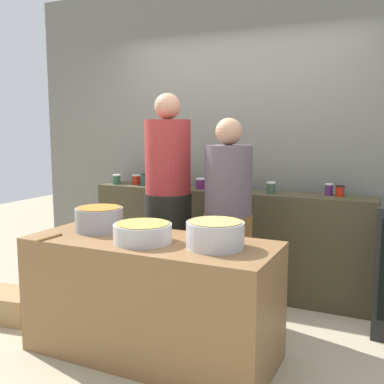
{
  "coord_description": "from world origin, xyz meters",
  "views": [
    {
      "loc": [
        1.51,
        -2.84,
        1.55
      ],
      "look_at": [
        0.0,
        0.35,
        1.05
      ],
      "focal_mm": 42.15,
      "sensor_mm": 36.0,
      "label": 1
    }
  ],
  "objects_px": {
    "preserve_jar_5": "(219,182)",
    "cooking_pot_center": "(143,233)",
    "preserve_jar_3": "(182,180)",
    "preserve_jar_6": "(230,185)",
    "preserve_jar_2": "(145,179)",
    "preserve_jar_9": "(329,189)",
    "wooden_spoon": "(49,237)",
    "cook_in_cap": "(228,233)",
    "preserve_jar_1": "(136,179)",
    "cooking_pot_right": "(215,235)",
    "preserve_jar_8": "(271,188)",
    "cook_with_tongs": "(168,214)",
    "preserve_jar_4": "(200,183)",
    "cooking_pot_left": "(99,219)",
    "preserve_jar_0": "(117,179)",
    "preserve_jar_7": "(240,185)",
    "preserve_jar_10": "(340,191)",
    "bread_crate": "(9,305)"
  },
  "relations": [
    {
      "from": "preserve_jar_2",
      "to": "wooden_spoon",
      "type": "xyz_separation_m",
      "value": [
        0.24,
        -1.65,
        -0.22
      ]
    },
    {
      "from": "cooking_pot_center",
      "to": "preserve_jar_8",
      "type": "bearing_deg",
      "value": 72.57
    },
    {
      "from": "preserve_jar_10",
      "to": "preserve_jar_7",
      "type": "bearing_deg",
      "value": -174.65
    },
    {
      "from": "preserve_jar_5",
      "to": "preserve_jar_9",
      "type": "bearing_deg",
      "value": 5.14
    },
    {
      "from": "cook_with_tongs",
      "to": "cook_in_cap",
      "type": "distance_m",
      "value": 0.58
    },
    {
      "from": "preserve_jar_2",
      "to": "preserve_jar_8",
      "type": "distance_m",
      "value": 1.32
    },
    {
      "from": "preserve_jar_8",
      "to": "cook_with_tongs",
      "type": "xyz_separation_m",
      "value": [
        -0.72,
        -0.6,
        -0.19
      ]
    },
    {
      "from": "preserve_jar_2",
      "to": "preserve_jar_9",
      "type": "distance_m",
      "value": 1.81
    },
    {
      "from": "cooking_pot_left",
      "to": "cooking_pot_center",
      "type": "relative_size",
      "value": 0.9
    },
    {
      "from": "preserve_jar_9",
      "to": "preserve_jar_4",
      "type": "bearing_deg",
      "value": -176.19
    },
    {
      "from": "cook_in_cap",
      "to": "preserve_jar_7",
      "type": "bearing_deg",
      "value": 101.09
    },
    {
      "from": "wooden_spoon",
      "to": "cook_in_cap",
      "type": "xyz_separation_m",
      "value": [
        0.92,
        0.98,
        -0.08
      ]
    },
    {
      "from": "preserve_jar_2",
      "to": "cook_in_cap",
      "type": "xyz_separation_m",
      "value": [
        1.16,
        -0.67,
        -0.3
      ]
    },
    {
      "from": "preserve_jar_2",
      "to": "preserve_jar_8",
      "type": "relative_size",
      "value": 1.17
    },
    {
      "from": "preserve_jar_10",
      "to": "bread_crate",
      "type": "height_order",
      "value": "preserve_jar_10"
    },
    {
      "from": "preserve_jar_0",
      "to": "cooking_pot_left",
      "type": "relative_size",
      "value": 0.3
    },
    {
      "from": "preserve_jar_0",
      "to": "bread_crate",
      "type": "relative_size",
      "value": 0.22
    },
    {
      "from": "preserve_jar_9",
      "to": "preserve_jar_10",
      "type": "distance_m",
      "value": 0.1
    },
    {
      "from": "preserve_jar_1",
      "to": "preserve_jar_7",
      "type": "distance_m",
      "value": 1.17
    },
    {
      "from": "preserve_jar_3",
      "to": "preserve_jar_6",
      "type": "height_order",
      "value": "preserve_jar_3"
    },
    {
      "from": "preserve_jar_3",
      "to": "bread_crate",
      "type": "distance_m",
      "value": 1.92
    },
    {
      "from": "preserve_jar_1",
      "to": "cooking_pot_left",
      "type": "distance_m",
      "value": 1.46
    },
    {
      "from": "preserve_jar_6",
      "to": "cook_with_tongs",
      "type": "relative_size",
      "value": 0.06
    },
    {
      "from": "preserve_jar_10",
      "to": "cooking_pot_left",
      "type": "xyz_separation_m",
      "value": [
        -1.5,
        -1.36,
        -0.13
      ]
    },
    {
      "from": "preserve_jar_2",
      "to": "preserve_jar_3",
      "type": "bearing_deg",
      "value": 8.62
    },
    {
      "from": "preserve_jar_6",
      "to": "cook_with_tongs",
      "type": "xyz_separation_m",
      "value": [
        -0.33,
        -0.59,
        -0.19
      ]
    },
    {
      "from": "preserve_jar_3",
      "to": "preserve_jar_5",
      "type": "distance_m",
      "value": 0.43
    },
    {
      "from": "preserve_jar_10",
      "to": "preserve_jar_5",
      "type": "bearing_deg",
      "value": -176.94
    },
    {
      "from": "preserve_jar_1",
      "to": "cooking_pot_center",
      "type": "height_order",
      "value": "preserve_jar_1"
    },
    {
      "from": "preserve_jar_5",
      "to": "preserve_jar_7",
      "type": "height_order",
      "value": "preserve_jar_5"
    },
    {
      "from": "preserve_jar_5",
      "to": "cooking_pot_center",
      "type": "bearing_deg",
      "value": -88.1
    },
    {
      "from": "preserve_jar_3",
      "to": "preserve_jar_0",
      "type": "bearing_deg",
      "value": -171.71
    },
    {
      "from": "preserve_jar_5",
      "to": "cooking_pot_center",
      "type": "xyz_separation_m",
      "value": [
        0.05,
        -1.45,
        -0.17
      ]
    },
    {
      "from": "preserve_jar_2",
      "to": "wooden_spoon",
      "type": "height_order",
      "value": "preserve_jar_2"
    },
    {
      "from": "preserve_jar_6",
      "to": "cooking_pot_center",
      "type": "distance_m",
      "value": 1.45
    },
    {
      "from": "preserve_jar_4",
      "to": "preserve_jar_6",
      "type": "bearing_deg",
      "value": -3.77
    },
    {
      "from": "cooking_pot_center",
      "to": "preserve_jar_2",
      "type": "bearing_deg",
      "value": 120.81
    },
    {
      "from": "preserve_jar_6",
      "to": "cook_with_tongs",
      "type": "distance_m",
      "value": 0.71
    },
    {
      "from": "preserve_jar_6",
      "to": "cooking_pot_left",
      "type": "bearing_deg",
      "value": -112.22
    },
    {
      "from": "preserve_jar_5",
      "to": "preserve_jar_1",
      "type": "bearing_deg",
      "value": 177.21
    },
    {
      "from": "preserve_jar_1",
      "to": "cooking_pot_left",
      "type": "relative_size",
      "value": 0.29
    },
    {
      "from": "preserve_jar_4",
      "to": "preserve_jar_8",
      "type": "distance_m",
      "value": 0.7
    },
    {
      "from": "preserve_jar_6",
      "to": "preserve_jar_10",
      "type": "distance_m",
      "value": 0.98
    },
    {
      "from": "preserve_jar_0",
      "to": "cook_in_cap",
      "type": "bearing_deg",
      "value": -22.9
    },
    {
      "from": "preserve_jar_1",
      "to": "cooking_pot_right",
      "type": "height_order",
      "value": "preserve_jar_1"
    },
    {
      "from": "preserve_jar_10",
      "to": "cooking_pot_left",
      "type": "distance_m",
      "value": 2.03
    },
    {
      "from": "preserve_jar_5",
      "to": "cooking_pot_left",
      "type": "relative_size",
      "value": 0.42
    },
    {
      "from": "preserve_jar_0",
      "to": "preserve_jar_6",
      "type": "distance_m",
      "value": 1.25
    },
    {
      "from": "preserve_jar_10",
      "to": "cooking_pot_right",
      "type": "height_order",
      "value": "preserve_jar_10"
    },
    {
      "from": "preserve_jar_10",
      "to": "bread_crate",
      "type": "bearing_deg",
      "value": -149.21
    }
  ]
}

